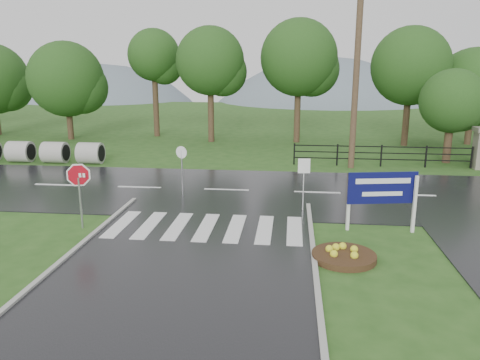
# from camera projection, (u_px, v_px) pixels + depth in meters

# --- Properties ---
(ground) EXTENTS (120.00, 120.00, 0.00)m
(ground) POSITION_uv_depth(u_px,v_px,m) (169.00, 299.00, 11.19)
(ground) COLOR #28501A
(ground) RESTS_ON ground
(main_road) EXTENTS (90.00, 8.00, 0.04)m
(main_road) POSITION_uv_depth(u_px,v_px,m) (226.00, 191.00, 20.84)
(main_road) COLOR black
(main_road) RESTS_ON ground
(walkway) EXTENTS (2.20, 11.00, 0.04)m
(walkway) POSITION_uv_depth(u_px,v_px,m) (477.00, 250.00, 14.14)
(walkway) COLOR #252528
(walkway) RESTS_ON ground
(crosswalk) EXTENTS (6.50, 2.80, 0.02)m
(crosswalk) POSITION_uv_depth(u_px,v_px,m) (206.00, 227.00, 16.00)
(crosswalk) COLOR silver
(crosswalk) RESTS_ON ground
(fence_west) EXTENTS (9.58, 0.08, 1.20)m
(fence_west) POSITION_uv_depth(u_px,v_px,m) (381.00, 154.00, 25.62)
(fence_west) COLOR black
(fence_west) RESTS_ON ground
(hills) EXTENTS (102.00, 48.00, 48.00)m
(hills) POSITION_uv_depth(u_px,v_px,m) (294.00, 195.00, 77.26)
(hills) COLOR slate
(hills) RESTS_ON ground
(treeline) EXTENTS (83.20, 5.20, 10.00)m
(treeline) POSITION_uv_depth(u_px,v_px,m) (266.00, 141.00, 34.24)
(treeline) COLOR #1B4214
(treeline) RESTS_ON ground
(culvert_pipes) EXTENTS (11.80, 1.20, 1.20)m
(culvert_pipes) POSITION_uv_depth(u_px,v_px,m) (3.00, 151.00, 26.98)
(culvert_pipes) COLOR #9E9B93
(culvert_pipes) RESTS_ON ground
(stop_sign) EXTENTS (1.02, 0.35, 2.41)m
(stop_sign) POSITION_uv_depth(u_px,v_px,m) (79.00, 180.00, 15.67)
(stop_sign) COLOR #939399
(stop_sign) RESTS_ON ground
(estate_billboard) EXTENTS (2.31, 0.48, 2.04)m
(estate_billboard) POSITION_uv_depth(u_px,v_px,m) (382.00, 191.00, 15.44)
(estate_billboard) COLOR silver
(estate_billboard) RESTS_ON ground
(flower_bed) EXTENTS (1.84, 1.84, 0.37)m
(flower_bed) POSITION_uv_depth(u_px,v_px,m) (344.00, 255.00, 13.44)
(flower_bed) COLOR #332111
(flower_bed) RESTS_ON ground
(reg_sign_small) EXTENTS (0.46, 0.07, 2.05)m
(reg_sign_small) POSITION_uv_depth(u_px,v_px,m) (304.00, 174.00, 17.60)
(reg_sign_small) COLOR #939399
(reg_sign_small) RESTS_ON ground
(reg_sign_round) EXTENTS (0.49, 0.19, 2.20)m
(reg_sign_round) POSITION_uv_depth(u_px,v_px,m) (182.00, 165.00, 19.41)
(reg_sign_round) COLOR #939399
(reg_sign_round) RESTS_ON ground
(utility_pole_east) EXTENTS (1.74, 0.40, 9.84)m
(utility_pole_east) POSITION_uv_depth(u_px,v_px,m) (356.00, 74.00, 24.29)
(utility_pole_east) COLOR #473523
(utility_pole_east) RESTS_ON ground
(entrance_tree_left) EXTENTS (3.56, 3.56, 5.28)m
(entrance_tree_left) POSITION_uv_depth(u_px,v_px,m) (452.00, 101.00, 25.99)
(entrance_tree_left) COLOR #3D2B1C
(entrance_tree_left) RESTS_ON ground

